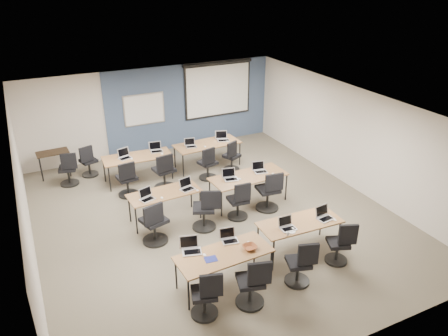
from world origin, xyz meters
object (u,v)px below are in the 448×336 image
projector_screen (218,87)px  laptop_9 (156,149)px  task_chair_1 (252,286)px  task_chair_11 (232,158)px  training_table_mid_right (248,177)px  task_chair_8 (127,182)px  training_table_mid_left (164,194)px  task_chair_5 (206,212)px  laptop_3 (324,215)px  laptop_0 (191,248)px  task_chair_2 (300,266)px  spare_chair_a (88,163)px  laptop_7 (260,169)px  task_chair_0 (206,298)px  training_table_back_right (207,145)px  task_chair_9 (165,174)px  task_chair_6 (239,203)px  laptop_10 (191,145)px  laptop_4 (147,196)px  training_table_front_right (300,224)px  training_table_front_left (224,256)px  utility_table (53,155)px  task_chair_3 (340,246)px  laptop_1 (229,238)px  laptop_8 (124,156)px  laptop_11 (223,138)px  task_chair_10 (208,166)px  whiteboard (144,109)px  laptop_2 (287,226)px  task_chair_4 (154,226)px  task_chair_7 (269,194)px  training_table_back_left (137,158)px  laptop_5 (187,186)px  spare_chair_b (69,172)px  laptop_6 (230,177)px

projector_screen → laptop_9: (-2.70, -1.64, -1.09)m
task_chair_1 → task_chair_11: size_ratio=1.05×
training_table_mid_right → task_chair_8: size_ratio=1.93×
training_table_mid_left → task_chair_1: size_ratio=1.66×
training_table_mid_right → task_chair_5: (-1.47, -0.67, -0.26)m
laptop_3 → laptop_0: bearing=170.3°
task_chair_2 → spare_chair_a: task_chair_2 is taller
laptop_7 → task_chair_0: bearing=-120.2°
training_table_back_right → task_chair_9: size_ratio=1.83×
task_chair_6 → laptop_10: (0.01, 3.01, 0.39)m
task_chair_0 → laptop_4: laptop_4 is taller
task_chair_5 → task_chair_9: task_chair_9 is taller
training_table_front_right → task_chair_11: (0.54, 4.15, -0.29)m
training_table_front_left → utility_table: 6.69m
task_chair_8 → task_chair_11: 3.12m
task_chair_8 → task_chair_0: bearing=-95.7°
training_table_back_right → task_chair_2: 5.64m
utility_table → task_chair_3: bearing=-57.7°
laptop_10 → task_chair_5: bearing=-93.1°
laptop_1 → task_chair_5: 1.67m
laptop_3 → laptop_8: 5.68m
laptop_7 → laptop_11: laptop_11 is taller
laptop_0 → task_chair_10: bearing=77.9°
training_table_mid_left → laptop_3: laptop_3 is taller
laptop_7 → laptop_11: size_ratio=0.92×
training_table_front_right → training_table_mid_left: size_ratio=1.04×
laptop_4 → task_chair_10: task_chair_10 is taller
task_chair_1 → laptop_10: (1.16, 5.70, 0.38)m
laptop_4 → laptop_3: bearing=-57.6°
training_table_front_left → laptop_10: size_ratio=5.83×
laptop_3 → task_chair_9: (-2.11, 4.00, -0.35)m
projector_screen → laptop_1: bearing=-113.6°
spare_chair_a → training_table_mid_right: bearing=-61.1°
whiteboard → task_chair_0: bearing=-99.2°
laptop_1 → laptop_2: size_ratio=1.01×
task_chair_2 → task_chair_4: (-2.04, 2.48, 0.03)m
task_chair_0 → laptop_2: bearing=36.9°
whiteboard → laptop_1: bearing=-92.8°
laptop_8 → task_chair_11: size_ratio=0.35×
task_chair_7 → training_table_back_left: bearing=135.8°
task_chair_8 → whiteboard: bearing=56.5°
utility_table → spare_chair_a: bearing=-27.7°
task_chair_3 → task_chair_9: (-2.11, 4.57, 0.05)m
whiteboard → laptop_9: size_ratio=3.78×
training_table_front_right → laptop_11: size_ratio=4.88×
laptop_4 → task_chair_10: size_ratio=0.33×
training_table_mid_right → task_chair_9: task_chair_9 is taller
laptop_5 → spare_chair_a: size_ratio=0.34×
task_chair_3 → spare_chair_b: 7.38m
whiteboard → laptop_6: whiteboard is taller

